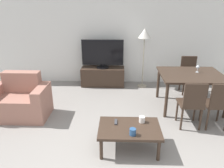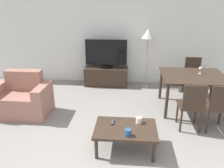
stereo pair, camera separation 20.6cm
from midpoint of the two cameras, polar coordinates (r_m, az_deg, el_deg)
The scene contains 14 objects.
wall_back at distance 5.80m, azimuth 3.29°, elevation 13.33°, with size 7.52×0.06×2.70m.
armchair at distance 4.59m, azimuth -21.23°, elevation -3.74°, with size 1.07×0.67×0.84m.
tv_stand at distance 5.79m, azimuth -0.48°, elevation 2.05°, with size 1.12×0.45×0.48m.
tv at distance 5.62m, azimuth -0.50°, elevation 7.91°, with size 1.06×0.32×0.73m.
coffee_table at distance 3.31m, azimuth 5.39°, elevation -11.96°, with size 0.92×0.62×0.37m.
dining_table at distance 4.69m, azimuth 21.68°, elevation 1.22°, with size 1.25×1.05×0.73m.
dining_chair_near at distance 3.95m, azimuth 21.50°, elevation -4.96°, with size 0.40×0.40×0.87m.
dining_chair_far at distance 5.55m, azimuth 21.36°, elevation 2.45°, with size 0.40×0.40×0.87m.
dining_chair_near_right at distance 4.10m, azimuth 27.39°, elevation -4.97°, with size 0.40×0.40×0.87m.
floor_lamp at distance 5.46m, azimuth 10.52°, elevation 11.87°, with size 0.32×0.32×1.50m.
remote_primary at distance 3.39m, azimuth 1.93°, elevation -9.91°, with size 0.04×0.15×0.02m.
cup_white_near at distance 3.10m, azimuth 6.13°, elevation -12.49°, with size 0.09×0.09×0.10m.
cup_colored_far at distance 3.40m, azimuth 8.79°, elevation -9.34°, with size 0.09×0.09×0.09m.
wine_glass_left at distance 4.78m, azimuth 23.27°, elevation 3.65°, with size 0.07×0.07×0.15m.
Camera 2 is at (0.27, -1.93, 2.13)m, focal length 35.00 mm.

